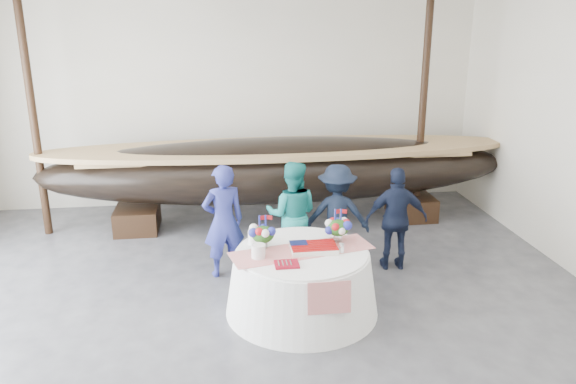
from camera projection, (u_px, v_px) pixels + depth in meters
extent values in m
cube|color=#3D3D42|center=(259.00, 364.00, 6.45)|extent=(10.00, 12.00, 0.01)
cube|color=silver|center=(233.00, 96.00, 11.44)|extent=(10.00, 0.02, 4.50)
cylinder|color=black|center=(32.00, 111.00, 9.64)|extent=(0.14, 0.14, 4.50)
cylinder|color=black|center=(423.00, 103.00, 10.52)|extent=(0.14, 0.14, 4.50)
cube|color=black|center=(138.00, 218.00, 10.46)|extent=(0.77, 0.99, 0.44)
cube|color=black|center=(411.00, 206.00, 11.12)|extent=(0.77, 0.99, 0.44)
ellipsoid|color=black|center=(278.00, 170.00, 10.54)|extent=(8.83, 1.77, 1.21)
cube|color=#9E7A4C|center=(278.00, 153.00, 10.44)|extent=(7.07, 1.16, 0.07)
cone|color=white|center=(302.00, 282.00, 7.51)|extent=(2.05, 2.05, 0.85)
cylinder|color=white|center=(302.00, 252.00, 7.38)|extent=(1.74, 1.74, 0.04)
cube|color=red|center=(302.00, 250.00, 7.37)|extent=(1.97, 0.96, 0.01)
cube|color=white|center=(314.00, 248.00, 7.36)|extent=(0.60, 0.40, 0.07)
cylinder|color=white|center=(258.00, 251.00, 7.13)|extent=(0.18, 0.18, 0.18)
cylinder|color=white|center=(255.00, 237.00, 7.57)|extent=(0.18, 0.18, 0.19)
cube|color=maroon|center=(287.00, 264.00, 6.94)|extent=(0.30, 0.24, 0.03)
cone|color=silver|center=(341.00, 248.00, 7.30)|extent=(0.09, 0.09, 0.12)
imported|color=navy|center=(223.00, 221.00, 8.43)|extent=(0.72, 0.57, 1.75)
imported|color=teal|center=(292.00, 215.00, 8.76)|extent=(0.95, 0.81, 1.71)
imported|color=black|center=(337.00, 215.00, 8.86)|extent=(1.14, 0.77, 1.63)
imported|color=black|center=(396.00, 219.00, 8.68)|extent=(1.00, 0.50, 1.64)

